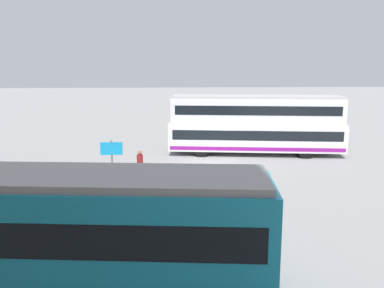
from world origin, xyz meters
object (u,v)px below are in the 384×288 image
(pedestrian_crossing, at_px, (189,193))
(pedestrian_near_railing, at_px, (140,164))
(double_decker_bus, at_px, (256,125))
(info_sign, at_px, (112,154))

(pedestrian_crossing, bearing_deg, pedestrian_near_railing, -66.78)
(pedestrian_near_railing, bearing_deg, double_decker_bus, -139.44)
(pedestrian_near_railing, distance_m, pedestrian_crossing, 5.77)
(pedestrian_near_railing, height_order, info_sign, info_sign)
(pedestrian_near_railing, relative_size, pedestrian_crossing, 0.92)
(pedestrian_crossing, xyz_separation_m, info_sign, (3.66, -5.00, 0.53))
(pedestrian_near_railing, height_order, pedestrian_crossing, pedestrian_crossing)
(pedestrian_near_railing, bearing_deg, pedestrian_crossing, 113.22)
(double_decker_bus, xyz_separation_m, info_sign, (8.74, 6.59, -0.44))
(double_decker_bus, height_order, pedestrian_near_railing, double_decker_bus)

